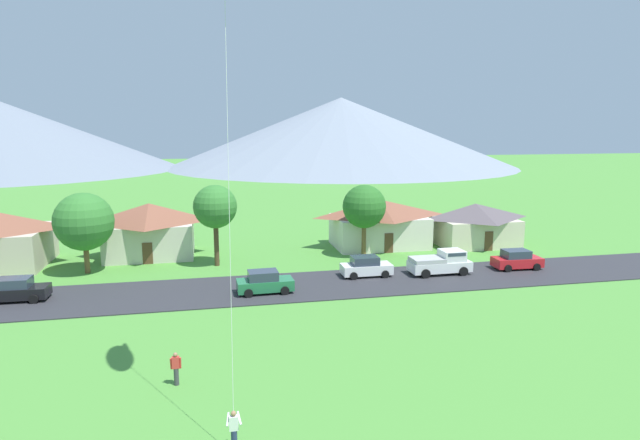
% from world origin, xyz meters
% --- Properties ---
extents(road_strip, '(160.00, 7.74, 0.08)m').
position_xyz_m(road_strip, '(0.00, 29.86, 0.04)').
color(road_strip, '#2D2D33').
rests_on(road_strip, ground).
extents(mountain_east_ridge, '(106.32, 106.32, 20.94)m').
position_xyz_m(mountain_east_ridge, '(34.60, 152.78, 10.47)').
color(mountain_east_ridge, gray).
rests_on(mountain_east_ridge, ground).
extents(house_leftmost, '(8.70, 7.07, 5.15)m').
position_xyz_m(house_leftmost, '(-12.19, 42.88, 2.67)').
color(house_leftmost, beige).
rests_on(house_leftmost, ground).
extents(house_left_center, '(10.16, 6.61, 4.95)m').
position_xyz_m(house_left_center, '(10.79, 42.23, 2.56)').
color(house_left_center, beige).
rests_on(house_left_center, ground).
extents(house_right_center, '(8.62, 6.57, 4.40)m').
position_xyz_m(house_right_center, '(20.94, 40.94, 2.28)').
color(house_right_center, beige).
rests_on(house_right_center, ground).
extents(tree_near_left, '(4.93, 4.93, 6.96)m').
position_xyz_m(tree_near_left, '(-16.96, 37.54, 4.48)').
color(tree_near_left, brown).
rests_on(tree_near_left, ground).
extents(tree_left_of_center, '(3.88, 3.88, 7.34)m').
position_xyz_m(tree_left_of_center, '(-6.02, 37.77, 5.36)').
color(tree_left_of_center, '#4C3823').
rests_on(tree_left_of_center, ground).
extents(tree_center, '(4.16, 4.16, 6.96)m').
position_xyz_m(tree_center, '(7.98, 38.41, 4.85)').
color(tree_center, brown).
rests_on(tree_center, ground).
extents(parked_car_white_west_end, '(4.21, 2.10, 1.68)m').
position_xyz_m(parked_car_white_west_end, '(6.11, 31.47, 0.87)').
color(parked_car_white_west_end, white).
rests_on(parked_car_white_west_end, road_strip).
extents(parked_car_green_mid_west, '(4.25, 2.18, 1.68)m').
position_xyz_m(parked_car_green_mid_west, '(-2.68, 28.72, 0.87)').
color(parked_car_green_mid_west, '#237042').
rests_on(parked_car_green_mid_west, road_strip).
extents(parked_car_black_mid_east, '(4.24, 2.15, 1.68)m').
position_xyz_m(parked_car_black_mid_east, '(-20.33, 30.53, 0.87)').
color(parked_car_black_mid_east, black).
rests_on(parked_car_black_mid_east, road_strip).
extents(parked_car_red_east_end, '(4.27, 2.21, 1.68)m').
position_xyz_m(parked_car_red_east_end, '(19.76, 30.94, 0.87)').
color(parked_car_red_east_end, red).
rests_on(parked_car_red_east_end, road_strip).
extents(pickup_truck_white_west_side, '(5.22, 2.37, 1.99)m').
position_xyz_m(pickup_truck_white_west_side, '(12.56, 30.82, 1.06)').
color(pickup_truck_white_west_side, white).
rests_on(pickup_truck_white_west_side, road_strip).
extents(watcher_person, '(0.56, 0.24, 1.68)m').
position_xyz_m(watcher_person, '(-8.46, 15.17, 0.88)').
color(watcher_person, '#3D3D42').
rests_on(watcher_person, ground).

